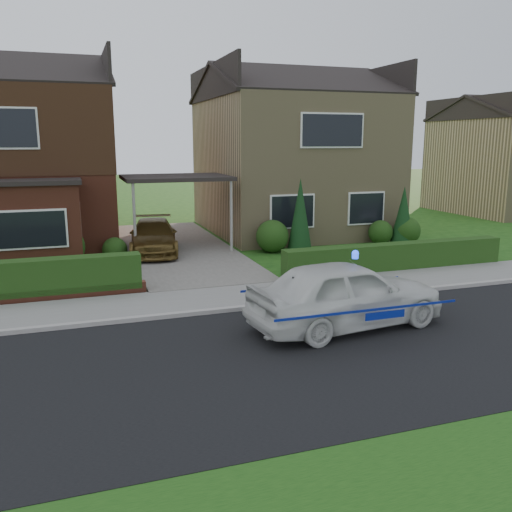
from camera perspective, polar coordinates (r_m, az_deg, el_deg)
name	(u,v)px	position (r m, az deg, el deg)	size (l,w,h in m)	color
ground	(288,358)	(10.39, 3.41, -10.67)	(120.00, 120.00, 0.00)	#184612
road	(288,358)	(10.39, 3.41, -10.67)	(60.00, 6.00, 0.02)	black
kerb	(240,309)	(13.07, -1.66, -5.56)	(60.00, 0.16, 0.12)	#9E9993
sidewalk	(228,297)	(14.04, -2.94, -4.37)	(60.00, 2.00, 0.10)	slate
driveway	(178,248)	(20.58, -8.23, 0.82)	(3.80, 12.00, 0.12)	#666059
house_left	(9,146)	(22.86, -24.59, 10.45)	(7.50, 9.53, 7.25)	brown
house_right	(291,149)	(24.74, 3.72, 11.18)	(7.50, 8.06, 7.25)	tan
carport_link	(176,179)	(20.20, -8.43, 8.04)	(3.80, 3.00, 2.77)	black
hedge_right	(395,271)	(17.54, 14.43, -1.58)	(7.50, 0.55, 0.80)	#1B3912
shrub_left_mid	(64,247)	(18.47, -19.56, 0.87)	(1.32, 1.32, 1.32)	#1B3912
shrub_left_near	(115,250)	(18.85, -14.65, 0.64)	(0.84, 0.84, 0.84)	#1B3912
shrub_right_near	(272,236)	(19.80, 1.73, 2.09)	(1.20, 1.20, 1.20)	#1B3912
shrub_right_mid	(381,232)	(21.93, 12.98, 2.44)	(0.96, 0.96, 0.96)	#1B3912
shrub_right_far	(407,231)	(22.22, 15.59, 2.58)	(1.08, 1.08, 1.08)	#1B3912
conifer_a	(300,217)	(19.89, 4.66, 4.14)	(0.90, 0.90, 2.60)	black
conifer_b	(403,217)	(22.03, 15.24, 4.00)	(0.90, 0.90, 2.20)	black
neighbour_right	(508,166)	(34.35, 25.02, 8.54)	(6.50, 7.00, 5.20)	tan
police_car	(346,294)	(11.92, 9.47, -4.00)	(4.04, 4.58, 1.66)	silver
driveway_car	(153,236)	(19.55, -10.74, 2.04)	(1.62, 3.97, 1.15)	brown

